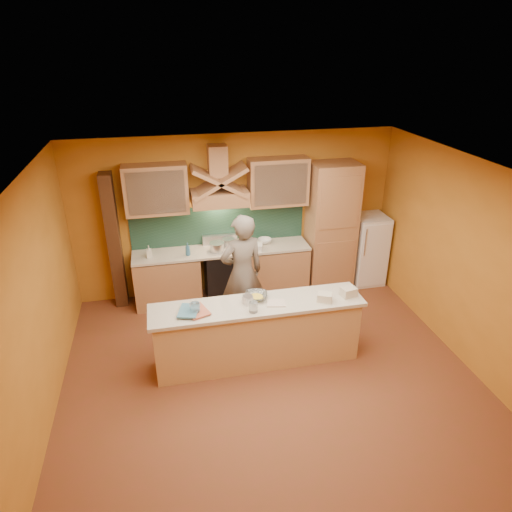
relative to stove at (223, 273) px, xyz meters
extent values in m
cube|color=brown|center=(0.30, -2.20, -0.45)|extent=(5.50, 5.00, 0.01)
cube|color=white|center=(0.30, -2.20, 2.35)|extent=(5.50, 5.00, 0.01)
cube|color=#BD7724|center=(0.30, 0.30, 0.95)|extent=(5.50, 0.02, 2.80)
cube|color=#BD7724|center=(0.30, -4.70, 0.95)|extent=(5.50, 0.02, 2.80)
cube|color=#BD7724|center=(-2.45, -2.20, 0.95)|extent=(0.02, 5.00, 2.80)
cube|color=#BD7724|center=(3.05, -2.20, 0.95)|extent=(0.02, 5.00, 2.80)
cube|color=#B27C51|center=(-0.95, 0.00, -0.02)|extent=(1.10, 0.60, 0.86)
cube|color=#B27C51|center=(0.95, 0.00, -0.02)|extent=(1.10, 0.60, 0.86)
cube|color=beige|center=(0.00, 0.00, 0.45)|extent=(3.00, 0.62, 0.04)
cube|color=black|center=(0.00, 0.00, 0.00)|extent=(0.60, 0.58, 0.90)
cube|color=#19372B|center=(0.00, 0.28, 0.80)|extent=(3.00, 0.03, 0.70)
cube|color=#B27C51|center=(0.00, 0.05, 1.37)|extent=(0.92, 0.50, 0.24)
cube|color=#B27C51|center=(0.00, 0.15, 1.95)|extent=(0.30, 0.30, 0.50)
cube|color=#B27C51|center=(-1.00, 0.12, 1.55)|extent=(1.00, 0.35, 0.80)
cube|color=#B27C51|center=(1.00, 0.12, 1.55)|extent=(1.00, 0.35, 0.80)
cube|color=#B27C51|center=(1.95, 0.00, 0.70)|extent=(0.80, 0.60, 2.30)
cube|color=white|center=(2.70, 0.00, 0.20)|extent=(0.58, 0.60, 1.30)
cube|color=#472816|center=(-1.75, 0.15, 0.70)|extent=(0.20, 0.30, 2.30)
cube|color=tan|center=(0.20, -1.90, -0.01)|extent=(2.80, 0.55, 0.88)
cube|color=beige|center=(0.20, -1.90, 0.47)|extent=(2.90, 0.62, 0.05)
imported|color=#70665B|center=(0.16, -0.99, 0.49)|extent=(0.76, 0.58, 1.88)
cylinder|color=silver|center=(-0.09, -0.08, 0.53)|extent=(0.31, 0.31, 0.16)
cylinder|color=silver|center=(0.13, 0.06, 0.53)|extent=(0.24, 0.24, 0.15)
imported|color=silver|center=(-1.21, -0.07, 0.57)|extent=(0.10, 0.10, 0.20)
imported|color=teal|center=(-0.58, -0.12, 0.58)|extent=(0.10, 0.10, 0.22)
imported|color=silver|center=(0.77, 0.09, 0.51)|extent=(0.31, 0.31, 0.08)
cube|color=white|center=(0.54, -0.12, 0.52)|extent=(0.32, 0.28, 0.10)
imported|color=#BE5F44|center=(-0.73, -1.98, 0.51)|extent=(0.36, 0.41, 0.03)
imported|color=teal|center=(-0.84, -1.90, 0.53)|extent=(0.33, 0.39, 0.03)
cylinder|color=white|center=(-0.64, -1.97, 0.57)|extent=(0.15, 0.15, 0.15)
cylinder|color=silver|center=(0.10, -2.08, 0.57)|extent=(0.15, 0.15, 0.14)
cube|color=white|center=(0.08, -1.87, 0.54)|extent=(0.15, 0.15, 0.10)
imported|color=silver|center=(0.21, -1.77, 0.53)|extent=(0.37, 0.37, 0.08)
cube|color=beige|center=(0.44, -1.95, 0.50)|extent=(0.28, 0.23, 0.02)
cube|color=beige|center=(1.47, -1.97, 0.56)|extent=(0.22, 0.19, 0.13)
cube|color=beige|center=(1.10, -2.03, 0.55)|extent=(0.24, 0.22, 0.12)
camera|label=1|loc=(-0.94, -7.02, 3.71)|focal=32.00mm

